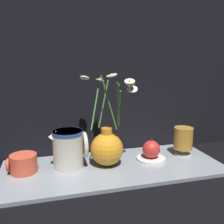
# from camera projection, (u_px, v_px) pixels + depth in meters

# --- Properties ---
(ground_plane) EXTENTS (6.00, 6.00, 0.00)m
(ground_plane) POSITION_uv_depth(u_px,v_px,m) (114.00, 169.00, 0.89)
(ground_plane) COLOR black
(shelf) EXTENTS (0.78, 0.31, 0.01)m
(shelf) POSITION_uv_depth(u_px,v_px,m) (114.00, 167.00, 0.89)
(shelf) COLOR gray
(shelf) RESTS_ON ground_plane
(backdrop_wall) EXTENTS (1.28, 0.02, 1.10)m
(backdrop_wall) POSITION_uv_depth(u_px,v_px,m) (102.00, 15.00, 0.94)
(backdrop_wall) COLOR black
(backdrop_wall) RESTS_ON ground_plane
(vase_with_flowers) EXTENTS (0.20, 0.14, 0.33)m
(vase_with_flowers) POSITION_uv_depth(u_px,v_px,m) (107.00, 147.00, 0.89)
(vase_with_flowers) COLOR orange
(vase_with_flowers) RESTS_ON shelf
(yellow_mug) EXTENTS (0.10, 0.09, 0.06)m
(yellow_mug) POSITION_uv_depth(u_px,v_px,m) (23.00, 164.00, 0.83)
(yellow_mug) COLOR #DB5138
(yellow_mug) RESTS_ON shelf
(ceramic_pitcher) EXTENTS (0.13, 0.11, 0.14)m
(ceramic_pitcher) POSITION_uv_depth(u_px,v_px,m) (69.00, 147.00, 0.87)
(ceramic_pitcher) COLOR beige
(ceramic_pitcher) RESTS_ON shelf
(tea_glass) EXTENTS (0.07, 0.07, 0.11)m
(tea_glass) POSITION_uv_depth(u_px,v_px,m) (183.00, 139.00, 0.98)
(tea_glass) COLOR silver
(tea_glass) RESTS_ON shelf
(saucer_plate) EXTENTS (0.11, 0.11, 0.01)m
(saucer_plate) POSITION_uv_depth(u_px,v_px,m) (151.00, 159.00, 0.94)
(saucer_plate) COLOR white
(saucer_plate) RESTS_ON shelf
(orange_fruit) EXTENTS (0.07, 0.07, 0.07)m
(orange_fruit) POSITION_uv_depth(u_px,v_px,m) (151.00, 149.00, 0.93)
(orange_fruit) COLOR red
(orange_fruit) RESTS_ON saucer_plate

